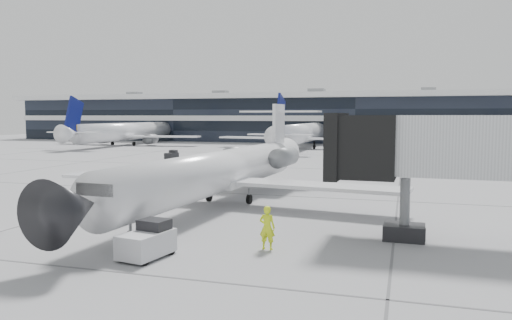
% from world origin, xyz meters
% --- Properties ---
extents(ground, '(220.00, 220.00, 0.00)m').
position_xyz_m(ground, '(0.00, 0.00, 0.00)').
color(ground, gray).
rests_on(ground, ground).
extents(terminal, '(170.00, 22.00, 10.00)m').
position_xyz_m(terminal, '(0.00, 82.00, 5.00)').
color(terminal, black).
rests_on(terminal, ground).
extents(bg_jet_left, '(32.00, 40.00, 9.60)m').
position_xyz_m(bg_jet_left, '(-45.00, 55.00, 0.00)').
color(bg_jet_left, white).
rests_on(bg_jet_left, ground).
extents(bg_jet_center, '(32.00, 40.00, 9.60)m').
position_xyz_m(bg_jet_center, '(-8.00, 55.00, 0.00)').
color(bg_jet_center, white).
rests_on(bg_jet_center, ground).
extents(regional_jet, '(24.82, 31.01, 7.16)m').
position_xyz_m(regional_jet, '(-1.50, -5.10, 2.44)').
color(regional_jet, white).
rests_on(regional_jet, ground).
extents(ramp_worker, '(0.75, 0.51, 2.03)m').
position_xyz_m(ramp_worker, '(4.46, -15.07, 1.02)').
color(ramp_worker, '#E1FF1A').
rests_on(ramp_worker, ground).
extents(baggage_tug, '(1.87, 2.69, 1.58)m').
position_xyz_m(baggage_tug, '(-0.15, -17.80, 0.71)').
color(baggage_tug, silver).
rests_on(baggage_tug, ground).
extents(traffic_cone, '(0.44, 0.44, 0.52)m').
position_xyz_m(traffic_cone, '(-9.97, 11.64, 0.25)').
color(traffic_cone, orange).
rests_on(traffic_cone, ground).
extents(far_tug, '(1.45, 2.13, 1.26)m').
position_xyz_m(far_tug, '(-21.04, 26.76, 0.57)').
color(far_tug, black).
rests_on(far_tug, ground).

